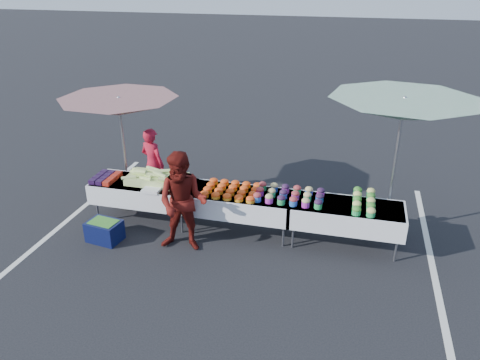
% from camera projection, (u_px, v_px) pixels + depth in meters
% --- Properties ---
extents(ground, '(80.00, 80.00, 0.00)m').
position_uv_depth(ground, '(240.00, 231.00, 8.32)').
color(ground, black).
extents(stripe_left, '(0.10, 5.00, 0.00)m').
position_uv_depth(stripe_left, '(80.00, 210.00, 9.04)').
color(stripe_left, silver).
rests_on(stripe_left, ground).
extents(stripe_right, '(0.10, 5.00, 0.00)m').
position_uv_depth(stripe_right, '(430.00, 256.00, 7.60)').
color(stripe_right, silver).
rests_on(stripe_right, ground).
extents(table_left, '(1.86, 0.81, 0.75)m').
position_uv_depth(table_left, '(144.00, 191.00, 8.49)').
color(table_left, white).
rests_on(table_left, ground).
extents(table_center, '(1.86, 0.81, 0.75)m').
position_uv_depth(table_center, '(240.00, 202.00, 8.08)').
color(table_center, white).
rests_on(table_center, ground).
extents(table_right, '(1.86, 0.81, 0.75)m').
position_uv_depth(table_right, '(346.00, 214.00, 7.67)').
color(table_right, white).
rests_on(table_right, ground).
extents(berry_punnets, '(0.40, 0.54, 0.08)m').
position_uv_depth(berry_punnets, '(106.00, 178.00, 8.51)').
color(berry_punnets, black).
rests_on(berry_punnets, table_left).
extents(corn_pile, '(1.16, 0.57, 0.26)m').
position_uv_depth(corn_pile, '(156.00, 178.00, 8.36)').
color(corn_pile, '#A1C967').
rests_on(corn_pile, table_left).
extents(plastic_bags, '(0.30, 0.25, 0.05)m').
position_uv_depth(plastic_bags, '(152.00, 190.00, 8.07)').
color(plastic_bags, white).
rests_on(plastic_bags, table_left).
extents(carrot_bowls, '(0.95, 0.69, 0.11)m').
position_uv_depth(carrot_bowls, '(231.00, 190.00, 8.01)').
color(carrot_bowls, orange).
rests_on(carrot_bowls, table_center).
extents(potato_cups, '(1.14, 0.58, 0.16)m').
position_uv_depth(potato_cups, '(289.00, 194.00, 7.79)').
color(potato_cups, blue).
rests_on(potato_cups, table_right).
extents(bean_baskets, '(0.36, 0.86, 0.15)m').
position_uv_depth(bean_baskets, '(364.00, 201.00, 7.59)').
color(bean_baskets, green).
rests_on(bean_baskets, table_right).
extents(vendor, '(0.62, 0.51, 1.47)m').
position_uv_depth(vendor, '(153.00, 164.00, 9.23)').
color(vendor, '#B2142A').
rests_on(vendor, ground).
extents(customer, '(0.87, 0.71, 1.70)m').
position_uv_depth(customer, '(183.00, 203.00, 7.48)').
color(customer, '#5A120D').
rests_on(customer, ground).
extents(umbrella_left, '(2.75, 2.75, 2.20)m').
position_uv_depth(umbrella_left, '(119.00, 107.00, 8.37)').
color(umbrella_left, black).
rests_on(umbrella_left, ground).
extents(umbrella_right, '(2.86, 2.86, 2.45)m').
position_uv_depth(umbrella_right, '(403.00, 110.00, 7.38)').
color(umbrella_right, black).
rests_on(umbrella_right, ground).
extents(storage_bin, '(0.61, 0.48, 0.36)m').
position_uv_depth(storage_bin, '(105.00, 231.00, 7.97)').
color(storage_bin, '#0B123A').
rests_on(storage_bin, ground).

